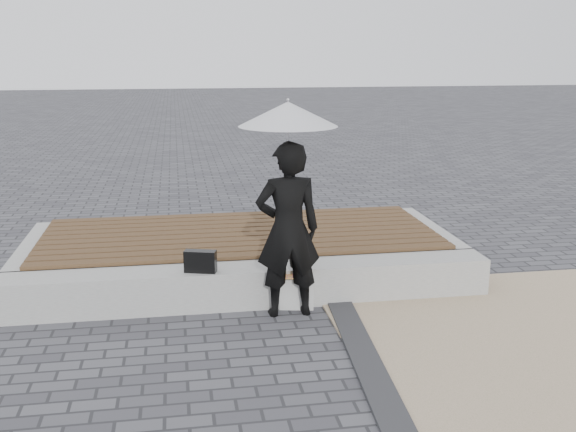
# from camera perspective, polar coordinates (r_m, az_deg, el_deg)

# --- Properties ---
(ground) EXTENTS (80.00, 80.00, 0.00)m
(ground) POSITION_cam_1_polar(r_m,az_deg,el_deg) (5.62, -1.18, -13.18)
(ground) COLOR #4B4B50
(ground) RESTS_ON ground
(edging_band) EXTENTS (0.61, 5.20, 0.04)m
(edging_band) POSITION_cam_1_polar(r_m,az_deg,el_deg) (5.33, 7.91, -14.71)
(edging_band) COLOR #2D2D2F
(edging_band) RESTS_ON ground
(seating_ledge) EXTENTS (5.00, 0.45, 0.40)m
(seating_ledge) POSITION_cam_1_polar(r_m,az_deg,el_deg) (7.00, -3.09, -5.79)
(seating_ledge) COLOR #B0B0AA
(seating_ledge) RESTS_ON ground
(timber_platform) EXTENTS (5.00, 2.00, 0.40)m
(timber_platform) POSITION_cam_1_polar(r_m,az_deg,el_deg) (8.13, -4.04, -2.96)
(timber_platform) COLOR #ABABA5
(timber_platform) RESTS_ON ground
(timber_decking) EXTENTS (4.60, 2.00, 0.04)m
(timber_decking) POSITION_cam_1_polar(r_m,az_deg,el_deg) (8.07, -4.07, -1.46)
(timber_decking) COLOR brown
(timber_decking) RESTS_ON timber_platform
(woman) EXTENTS (0.64, 0.43, 1.73)m
(woman) POSITION_cam_1_polar(r_m,az_deg,el_deg) (6.51, 0.00, -1.17)
(woman) COLOR black
(woman) RESTS_ON ground
(parasol) EXTENTS (0.93, 0.93, 1.19)m
(parasol) POSITION_cam_1_polar(r_m,az_deg,el_deg) (6.31, 0.00, 8.59)
(parasol) COLOR #B4B4B9
(parasol) RESTS_ON ground
(handbag) EXTENTS (0.33, 0.20, 0.22)m
(handbag) POSITION_cam_1_polar(r_m,az_deg,el_deg) (6.76, -7.39, -3.81)
(handbag) COLOR black
(handbag) RESTS_ON seating_ledge
(canvas_tote) EXTENTS (0.36, 0.21, 0.36)m
(canvas_tote) POSITION_cam_1_polar(r_m,az_deg,el_deg) (6.87, 0.73, -6.34)
(canvas_tote) COLOR silver
(canvas_tote) RESTS_ON ground
(magazine) EXTENTS (0.31, 0.24, 0.01)m
(magazine) POSITION_cam_1_polar(r_m,az_deg,el_deg) (6.76, 0.81, -5.01)
(magazine) COLOR #F8445D
(magazine) RESTS_ON canvas_tote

